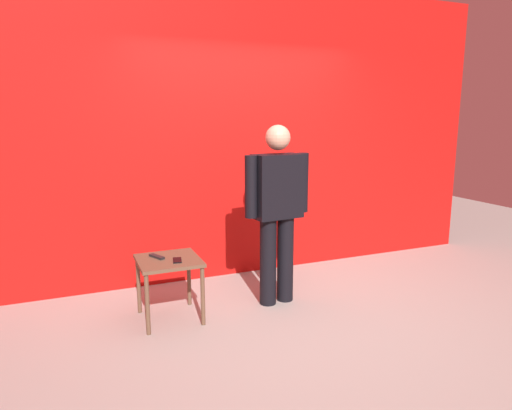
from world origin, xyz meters
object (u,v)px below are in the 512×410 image
Objects in this scene: standing_person at (277,206)px; side_table at (169,268)px; cell_phone at (177,260)px; tv_remote at (157,257)px.

standing_person is 3.07× the size of side_table.
standing_person is 11.53× the size of cell_phone.
cell_phone reaches higher than side_table.
side_table is 0.14m from tv_remote.
cell_phone is 0.85× the size of tv_remote.
cell_phone is at bearing -72.41° from tv_remote.
tv_remote is (-0.09, 0.07, 0.09)m from side_table.
cell_phone is (-0.95, -0.06, -0.38)m from standing_person.
standing_person is at bearing 14.93° from cell_phone.
standing_person is at bearing -1.11° from side_table.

